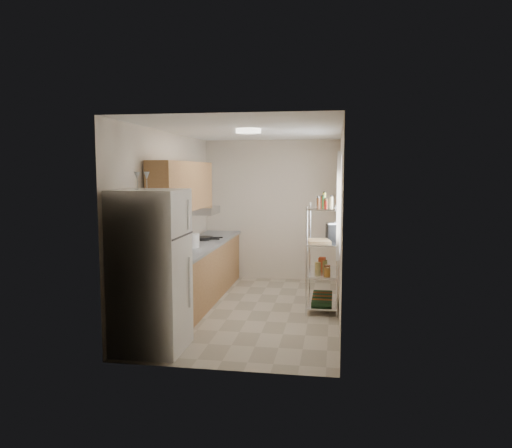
{
  "coord_description": "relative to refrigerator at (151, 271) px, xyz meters",
  "views": [
    {
      "loc": [
        1.18,
        -7.01,
        2.04
      ],
      "look_at": [
        0.02,
        0.25,
        1.25
      ],
      "focal_mm": 35.0,
      "sensor_mm": 36.0,
      "label": 1
    }
  ],
  "objects": [
    {
      "name": "frying_pan_large",
      "position": [
        -0.09,
        2.71,
        0.01
      ],
      "size": [
        0.31,
        0.31,
        0.04
      ],
      "primitive_type": "cylinder",
      "rotation": [
        0.0,
        0.0,
        0.27
      ],
      "color": "black",
      "rests_on": "counter_run"
    },
    {
      "name": "frying_pan_small",
      "position": [
        -0.1,
        2.59,
        0.01
      ],
      "size": [
        0.23,
        0.23,
        0.05
      ],
      "primitive_type": "cylinder",
      "rotation": [
        0.0,
        0.0,
        0.0
      ],
      "color": "black",
      "rests_on": "counter_run"
    },
    {
      "name": "rice_cooker",
      "position": [
        -0.07,
        1.81,
        0.09
      ],
      "size": [
        0.26,
        0.26,
        0.21
      ],
      "primitive_type": "cylinder",
      "color": "silver",
      "rests_on": "counter_run"
    },
    {
      "name": "range_hood",
      "position": [
        -0.13,
        2.63,
        0.47
      ],
      "size": [
        0.5,
        0.6,
        0.12
      ],
      "primitive_type": "cube",
      "color": "#B7BABC",
      "rests_on": "room"
    },
    {
      "name": "bakers_rack",
      "position": [
        1.88,
        2.03,
        0.19
      ],
      "size": [
        0.45,
        0.9,
        1.73
      ],
      "color": "silver",
      "rests_on": "ground"
    },
    {
      "name": "counter_run",
      "position": [
        -0.05,
        2.17,
        -0.46
      ],
      "size": [
        0.63,
        3.51,
        0.9
      ],
      "color": "#AE7F4A",
      "rests_on": "ground"
    },
    {
      "name": "ceiling_dome",
      "position": [
        0.87,
        1.43,
        1.65
      ],
      "size": [
        0.34,
        0.34,
        0.05
      ],
      "primitive_type": "cylinder",
      "color": "white",
      "rests_on": "room"
    },
    {
      "name": "wine_glass_b",
      "position": [
        -0.03,
        0.01,
        1.01
      ],
      "size": [
        0.07,
        0.07,
        0.2
      ],
      "primitive_type": null,
      "color": "silver",
      "rests_on": "refrigerator"
    },
    {
      "name": "cutting_board",
      "position": [
        1.82,
        1.95,
        0.11
      ],
      "size": [
        0.37,
        0.45,
        0.03
      ],
      "primitive_type": "cube",
      "rotation": [
        0.0,
        0.0,
        0.16
      ],
      "color": "tan",
      "rests_on": "bakers_rack"
    },
    {
      "name": "wine_glass_a",
      "position": [
        -0.11,
        -0.06,
        1.01
      ],
      "size": [
        0.07,
        0.07,
        0.19
      ],
      "primitive_type": null,
      "color": "silver",
      "rests_on": "refrigerator"
    },
    {
      "name": "refrigerator",
      "position": [
        0.0,
        0.0,
        0.0
      ],
      "size": [
        0.75,
        0.75,
        1.83
      ],
      "primitive_type": "cube",
      "color": "silver",
      "rests_on": "ground"
    },
    {
      "name": "storage_bag",
      "position": [
        1.86,
        2.36,
        -0.28
      ],
      "size": [
        0.11,
        0.14,
        0.15
      ],
      "primitive_type": "cube",
      "rotation": [
        0.0,
        0.0,
        -0.18
      ],
      "color": "#9A3212",
      "rests_on": "bakers_rack"
    },
    {
      "name": "window",
      "position": [
        2.1,
        2.08,
        0.63
      ],
      "size": [
        0.06,
        1.0,
        1.46
      ],
      "primitive_type": "cube",
      "color": "white",
      "rests_on": "room"
    },
    {
      "name": "room",
      "position": [
        0.87,
        1.73,
        0.38
      ],
      "size": [
        2.52,
        4.42,
        2.62
      ],
      "color": "#B0A48F",
      "rests_on": "ground"
    },
    {
      "name": "upper_cabinets",
      "position": [
        -0.18,
        1.83,
        0.89
      ],
      "size": [
        0.33,
        2.2,
        0.72
      ],
      "primitive_type": "cube",
      "color": "#AE7F4A",
      "rests_on": "room"
    },
    {
      "name": "espresso_machine",
      "position": [
        2.0,
        2.18,
        0.22
      ],
      "size": [
        0.19,
        0.25,
        0.26
      ],
      "primitive_type": "cube",
      "rotation": [
        0.0,
        0.0,
        0.22
      ],
      "color": "black",
      "rests_on": "bakers_rack"
    }
  ]
}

